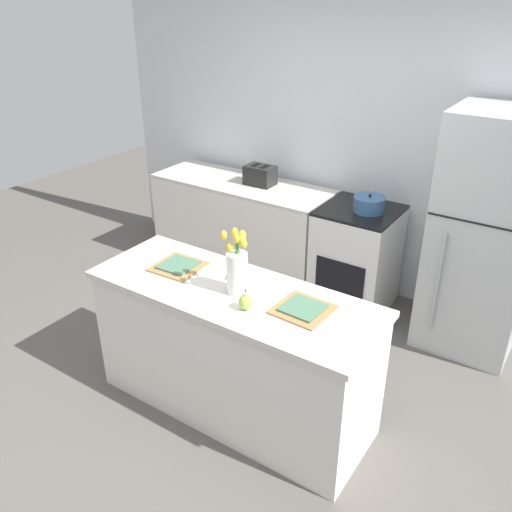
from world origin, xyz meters
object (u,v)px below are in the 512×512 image
at_px(plate_setting_right, 303,309).
at_px(toaster, 260,175).
at_px(pear_figurine, 246,301).
at_px(stove_range, 356,258).
at_px(plate_setting_left, 178,266).
at_px(refrigerator, 485,236).
at_px(flower_vase, 237,268).
at_px(cooking_pot, 369,204).

xyz_separation_m(plate_setting_right, toaster, (-1.34, 1.61, 0.07)).
bearing_deg(pear_figurine, stove_range, 92.73).
relative_size(plate_setting_left, toaster, 1.09).
bearing_deg(refrigerator, toaster, 178.66).
relative_size(refrigerator, toaster, 6.35).
height_order(stove_range, refrigerator, refrigerator).
xyz_separation_m(pear_figurine, plate_setting_left, (-0.63, 0.16, -0.04)).
relative_size(flower_vase, pear_figurine, 3.10).
distance_m(stove_range, refrigerator, 1.05).
relative_size(refrigerator, plate_setting_right, 5.83).
distance_m(pear_figurine, plate_setting_right, 0.32).
bearing_deg(refrigerator, stove_range, -179.96).
bearing_deg(refrigerator, plate_setting_left, -133.90).
xyz_separation_m(stove_range, cooking_pot, (0.07, -0.01, 0.50)).
height_order(flower_vase, toaster, flower_vase).
bearing_deg(toaster, plate_setting_left, -74.73).
xyz_separation_m(stove_range, refrigerator, (0.95, 0.00, 0.45)).
xyz_separation_m(pear_figurine, toaster, (-1.07, 1.77, 0.03)).
bearing_deg(plate_setting_right, toaster, 129.88).
height_order(plate_setting_left, cooking_pot, cooking_pot).
bearing_deg(pear_figurine, cooking_pot, 90.35).
xyz_separation_m(refrigerator, flower_vase, (-1.01, -1.60, 0.15)).
bearing_deg(pear_figurine, plate_setting_right, 31.45).
xyz_separation_m(pear_figurine, plate_setting_right, (0.27, 0.16, -0.04)).
bearing_deg(flower_vase, pear_figurine, -41.39).
bearing_deg(plate_setting_right, flower_vase, -174.90).
xyz_separation_m(refrigerator, toaster, (-1.94, 0.05, 0.08)).
xyz_separation_m(toaster, cooking_pot, (1.06, -0.05, -0.02)).
xyz_separation_m(plate_setting_left, toaster, (-0.44, 1.61, 0.07)).
distance_m(stove_range, cooking_pot, 0.51).
height_order(refrigerator, plate_setting_left, refrigerator).
bearing_deg(toaster, refrigerator, -1.34).
distance_m(pear_figurine, cooking_pot, 1.72).
bearing_deg(cooking_pot, toaster, 177.05).
xyz_separation_m(stove_range, flower_vase, (-0.06, -1.60, 0.60)).
relative_size(plate_setting_left, cooking_pot, 1.22).
relative_size(flower_vase, plate_setting_right, 1.31).
distance_m(flower_vase, plate_setting_right, 0.44).
bearing_deg(pear_figurine, plate_setting_left, 165.43).
xyz_separation_m(stove_range, plate_setting_right, (0.35, -1.56, 0.45)).
xyz_separation_m(stove_range, toaster, (-0.99, 0.05, 0.53)).
distance_m(stove_range, pear_figurine, 1.80).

